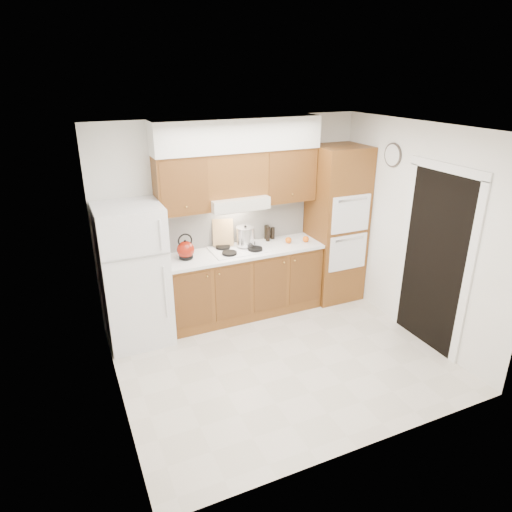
{
  "coord_description": "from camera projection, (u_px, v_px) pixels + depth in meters",
  "views": [
    {
      "loc": [
        -2.1,
        -3.97,
        3.12
      ],
      "look_at": [
        -0.12,
        0.45,
        1.15
      ],
      "focal_mm": 32.0,
      "sensor_mm": 36.0,
      "label": 1
    }
  ],
  "objects": [
    {
      "name": "floor",
      "position": [
        281.0,
        359.0,
        5.32
      ],
      "size": [
        3.6,
        3.6,
        0.0
      ],
      "primitive_type": "plane",
      "color": "beige",
      "rests_on": "ground"
    },
    {
      "name": "ceiling",
      "position": [
        287.0,
        129.0,
        4.34
      ],
      "size": [
        3.6,
        3.6,
        0.0
      ],
      "primitive_type": "plane",
      "color": "white",
      "rests_on": "wall_back"
    },
    {
      "name": "wall_back",
      "position": [
        232.0,
        217.0,
        6.1
      ],
      "size": [
        3.6,
        0.02,
        2.6
      ],
      "primitive_type": "cube",
      "color": "white",
      "rests_on": "floor"
    },
    {
      "name": "wall_left",
      "position": [
        108.0,
        286.0,
        4.15
      ],
      "size": [
        0.02,
        3.0,
        2.6
      ],
      "primitive_type": "cube",
      "color": "white",
      "rests_on": "floor"
    },
    {
      "name": "wall_right",
      "position": [
        416.0,
        233.0,
        5.51
      ],
      "size": [
        0.02,
        3.0,
        2.6
      ],
      "primitive_type": "cube",
      "color": "white",
      "rests_on": "floor"
    },
    {
      "name": "fridge",
      "position": [
        134.0,
        275.0,
        5.43
      ],
      "size": [
        0.75,
        0.72,
        1.72
      ],
      "primitive_type": "cube",
      "color": "white",
      "rests_on": "floor"
    },
    {
      "name": "base_cabinets",
      "position": [
        243.0,
        283.0,
        6.17
      ],
      "size": [
        2.11,
        0.6,
        0.9
      ],
      "primitive_type": "cube",
      "color": "brown",
      "rests_on": "floor"
    },
    {
      "name": "countertop",
      "position": [
        243.0,
        251.0,
        5.99
      ],
      "size": [
        2.13,
        0.62,
        0.04
      ],
      "primitive_type": "cube",
      "color": "white",
      "rests_on": "base_cabinets"
    },
    {
      "name": "backsplash",
      "position": [
        235.0,
        223.0,
        6.13
      ],
      "size": [
        2.11,
        0.03,
        0.56
      ],
      "primitive_type": "cube",
      "color": "white",
      "rests_on": "countertop"
    },
    {
      "name": "oven_cabinet",
      "position": [
        336.0,
        225.0,
        6.44
      ],
      "size": [
        0.7,
        0.65,
        2.2
      ],
      "primitive_type": "cube",
      "color": "brown",
      "rests_on": "floor"
    },
    {
      "name": "upper_cab_left",
      "position": [
        181.0,
        184.0,
        5.48
      ],
      "size": [
        0.63,
        0.33,
        0.7
      ],
      "primitive_type": "cube",
      "color": "brown",
      "rests_on": "wall_back"
    },
    {
      "name": "upper_cab_right",
      "position": [
        286.0,
        174.0,
        6.02
      ],
      "size": [
        0.73,
        0.33,
        0.7
      ],
      "primitive_type": "cube",
      "color": "brown",
      "rests_on": "wall_back"
    },
    {
      "name": "range_hood",
      "position": [
        236.0,
        202.0,
        5.8
      ],
      "size": [
        0.75,
        0.45,
        0.15
      ],
      "primitive_type": "cube",
      "color": "silver",
      "rests_on": "wall_back"
    },
    {
      "name": "upper_cab_over_hood",
      "position": [
        234.0,
        173.0,
        5.71
      ],
      "size": [
        0.75,
        0.33,
        0.55
      ],
      "primitive_type": "cube",
      "color": "brown",
      "rests_on": "range_hood"
    },
    {
      "name": "soffit",
      "position": [
        238.0,
        134.0,
        5.54
      ],
      "size": [
        2.13,
        0.36,
        0.4
      ],
      "primitive_type": "cube",
      "color": "silver",
      "rests_on": "wall_back"
    },
    {
      "name": "cooktop",
      "position": [
        239.0,
        249.0,
        5.98
      ],
      "size": [
        0.74,
        0.5,
        0.01
      ],
      "primitive_type": "cube",
      "color": "white",
      "rests_on": "countertop"
    },
    {
      "name": "doorway",
      "position": [
        434.0,
        262.0,
        5.3
      ],
      "size": [
        0.02,
        0.9,
        2.1
      ],
      "primitive_type": "cube",
      "color": "black",
      "rests_on": "floor"
    },
    {
      "name": "wall_clock",
      "position": [
        393.0,
        155.0,
        5.65
      ],
      "size": [
        0.02,
        0.3,
        0.3
      ],
      "primitive_type": "cylinder",
      "rotation": [
        0.0,
        1.57,
        0.0
      ],
      "color": "#3F3833",
      "rests_on": "wall_right"
    },
    {
      "name": "kettle",
      "position": [
        186.0,
        250.0,
        5.65
      ],
      "size": [
        0.24,
        0.24,
        0.22
      ],
      "primitive_type": "sphere",
      "rotation": [
        0.0,
        0.0,
        -0.1
      ],
      "color": "maroon",
      "rests_on": "countertop"
    },
    {
      "name": "cutting_board",
      "position": [
        223.0,
        233.0,
        6.01
      ],
      "size": [
        0.29,
        0.16,
        0.36
      ],
      "primitive_type": "cube",
      "rotation": [
        -0.21,
        0.0,
        -0.28
      ],
      "color": "tan",
      "rests_on": "countertop"
    },
    {
      "name": "stock_pot",
      "position": [
        245.0,
        237.0,
        6.01
      ],
      "size": [
        0.24,
        0.24,
        0.24
      ],
      "primitive_type": "cylinder",
      "rotation": [
        0.0,
        0.0,
        0.04
      ],
      "color": "silver",
      "rests_on": "cooktop"
    },
    {
      "name": "condiment_a",
      "position": [
        268.0,
        234.0,
        6.25
      ],
      "size": [
        0.07,
        0.07,
        0.2
      ],
      "primitive_type": "cylinder",
      "rotation": [
        0.0,
        0.0,
        -0.39
      ],
      "color": "black",
      "rests_on": "countertop"
    },
    {
      "name": "condiment_b",
      "position": [
        267.0,
        232.0,
        6.34
      ],
      "size": [
        0.08,
        0.08,
        0.2
      ],
      "primitive_type": "cylinder",
      "rotation": [
        0.0,
        0.0,
        0.26
      ],
      "color": "black",
      "rests_on": "countertop"
    },
    {
      "name": "condiment_c",
      "position": [
        273.0,
        233.0,
        6.34
      ],
      "size": [
        0.08,
        0.08,
        0.17
      ],
      "primitive_type": "cylinder",
      "rotation": [
        0.0,
        0.0,
        0.43
      ],
      "color": "black",
      "rests_on": "countertop"
    },
    {
      "name": "orange_near",
      "position": [
        306.0,
        239.0,
        6.23
      ],
      "size": [
        0.1,
        0.1,
        0.09
      ],
      "primitive_type": "sphere",
      "rotation": [
        0.0,
        0.0,
        -0.24
      ],
      "color": "#F94C0D",
      "rests_on": "countertop"
    },
    {
      "name": "orange_far",
      "position": [
        288.0,
        240.0,
        6.19
      ],
      "size": [
        0.1,
        0.1,
        0.09
      ],
      "primitive_type": "sphere",
      "rotation": [
        0.0,
        0.0,
        -0.12
      ],
      "color": "orange",
      "rests_on": "countertop"
    }
  ]
}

